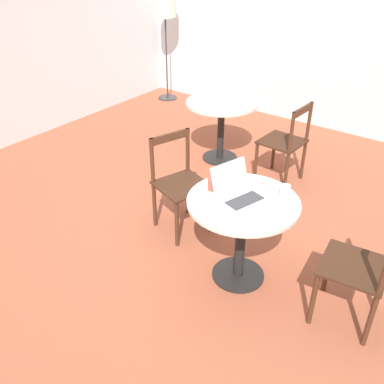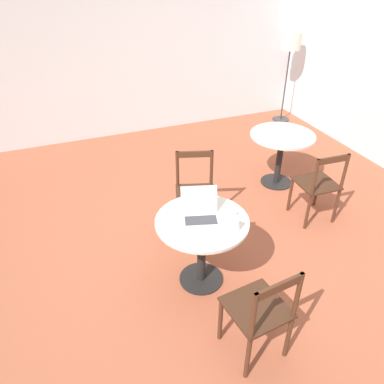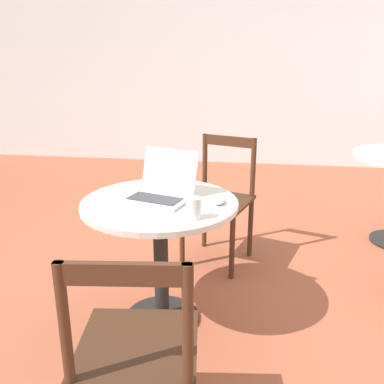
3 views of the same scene
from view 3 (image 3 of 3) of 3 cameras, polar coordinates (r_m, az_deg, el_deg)
ground_plane at (r=2.93m, az=0.56°, el=-11.61°), size 16.00×16.00×0.00m
wall_back at (r=5.76m, az=5.07°, el=17.17°), size 9.40×0.06×2.70m
cafe_table_near at (r=2.29m, az=-4.27°, el=-4.82°), size 0.82×0.82×0.72m
chair_near_back at (r=3.03m, az=3.76°, el=-1.12°), size 0.53×0.53×0.89m
chair_near_front at (r=1.61m, az=-7.45°, el=-20.75°), size 0.47×0.47×0.89m
laptop at (r=2.26m, az=-4.16°, el=0.36°), size 0.39×0.38×0.24m
mouse at (r=2.19m, az=3.63°, el=-1.16°), size 0.06×0.10×0.03m
mug at (r=2.47m, az=-3.08°, el=1.83°), size 0.12×0.08×0.09m
drinking_glass at (r=1.98m, az=0.22°, el=-2.19°), size 0.07×0.07×0.10m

